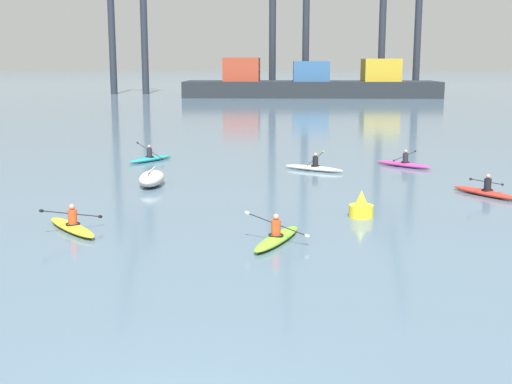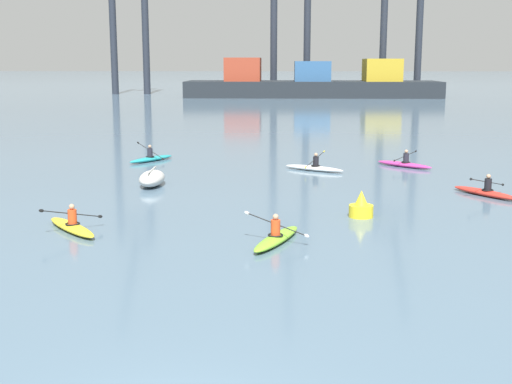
{
  "view_description": "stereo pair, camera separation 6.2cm",
  "coord_description": "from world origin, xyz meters",
  "px_view_note": "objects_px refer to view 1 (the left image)",
  "views": [
    {
      "loc": [
        1.74,
        -8.89,
        5.65
      ],
      "look_at": [
        0.66,
        17.15,
        0.6
      ],
      "focal_mm": 47.35,
      "sensor_mm": 36.0,
      "label": 1
    },
    {
      "loc": [
        1.8,
        -8.89,
        5.65
      ],
      "look_at": [
        0.66,
        17.15,
        0.6
      ],
      "focal_mm": 47.35,
      "sensor_mm": 36.0,
      "label": 2
    }
  ],
  "objects_px": {
    "kayak_red": "(485,192)",
    "capsized_dinghy": "(152,178)",
    "kayak_lime": "(277,237)",
    "kayak_yellow": "(72,226)",
    "channel_buoy": "(361,207)",
    "kayak_white": "(314,167)",
    "container_barge": "(310,84)",
    "kayak_teal": "(151,158)",
    "kayak_magenta": "(404,164)"
  },
  "relations": [
    {
      "from": "container_barge",
      "to": "channel_buoy",
      "type": "distance_m",
      "value": 86.31
    },
    {
      "from": "kayak_white",
      "to": "kayak_red",
      "type": "distance_m",
      "value": 9.57
    },
    {
      "from": "channel_buoy",
      "to": "kayak_lime",
      "type": "bearing_deg",
      "value": -129.38
    },
    {
      "from": "channel_buoy",
      "to": "kayak_lime",
      "type": "distance_m",
      "value": 4.84
    },
    {
      "from": "kayak_white",
      "to": "channel_buoy",
      "type": "bearing_deg",
      "value": -83.17
    },
    {
      "from": "kayak_red",
      "to": "kayak_magenta",
      "type": "distance_m",
      "value": 8.26
    },
    {
      "from": "kayak_lime",
      "to": "kayak_white",
      "type": "height_order",
      "value": "kayak_white"
    },
    {
      "from": "kayak_white",
      "to": "kayak_magenta",
      "type": "height_order",
      "value": "kayak_white"
    },
    {
      "from": "kayak_white",
      "to": "kayak_teal",
      "type": "bearing_deg",
      "value": 161.63
    },
    {
      "from": "channel_buoy",
      "to": "kayak_yellow",
      "type": "xyz_separation_m",
      "value": [
        -10.02,
        -2.55,
        -0.19
      ]
    },
    {
      "from": "container_barge",
      "to": "kayak_magenta",
      "type": "xyz_separation_m",
      "value": [
        2.32,
        -74.04,
        -1.97
      ]
    },
    {
      "from": "capsized_dinghy",
      "to": "kayak_red",
      "type": "xyz_separation_m",
      "value": [
        14.73,
        -1.72,
        -0.18
      ]
    },
    {
      "from": "kayak_lime",
      "to": "kayak_red",
      "type": "relative_size",
      "value": 1.08
    },
    {
      "from": "capsized_dinghy",
      "to": "kayak_red",
      "type": "height_order",
      "value": "kayak_red"
    },
    {
      "from": "kayak_red",
      "to": "kayak_magenta",
      "type": "height_order",
      "value": "same"
    },
    {
      "from": "kayak_magenta",
      "to": "kayak_yellow",
      "type": "bearing_deg",
      "value": -132.82
    },
    {
      "from": "container_barge",
      "to": "capsized_dinghy",
      "type": "bearing_deg",
      "value": -97.32
    },
    {
      "from": "channel_buoy",
      "to": "kayak_red",
      "type": "xyz_separation_m",
      "value": [
        5.77,
        4.26,
        -0.19
      ]
    },
    {
      "from": "capsized_dinghy",
      "to": "kayak_white",
      "type": "xyz_separation_m",
      "value": [
        7.67,
        4.74,
        -0.18
      ]
    },
    {
      "from": "kayak_red",
      "to": "kayak_teal",
      "type": "xyz_separation_m",
      "value": [
        -16.32,
        9.54,
        0.0
      ]
    },
    {
      "from": "kayak_yellow",
      "to": "kayak_magenta",
      "type": "distance_m",
      "value": 20.17
    },
    {
      "from": "kayak_yellow",
      "to": "kayak_lime",
      "type": "bearing_deg",
      "value": -9.71
    },
    {
      "from": "kayak_white",
      "to": "kayak_teal",
      "type": "height_order",
      "value": "kayak_teal"
    },
    {
      "from": "capsized_dinghy",
      "to": "kayak_magenta",
      "type": "distance_m",
      "value": 14.11
    },
    {
      "from": "kayak_white",
      "to": "kayak_yellow",
      "type": "xyz_separation_m",
      "value": [
        -8.74,
        -13.27,
        0.0
      ]
    },
    {
      "from": "container_barge",
      "to": "kayak_teal",
      "type": "height_order",
      "value": "container_barge"
    },
    {
      "from": "container_barge",
      "to": "kayak_yellow",
      "type": "xyz_separation_m",
      "value": [
        -11.39,
        -88.83,
        -1.97
      ]
    },
    {
      "from": "channel_buoy",
      "to": "kayak_magenta",
      "type": "relative_size",
      "value": 0.34
    },
    {
      "from": "capsized_dinghy",
      "to": "kayak_lime",
      "type": "height_order",
      "value": "kayak_lime"
    },
    {
      "from": "kayak_white",
      "to": "kayak_red",
      "type": "xyz_separation_m",
      "value": [
        7.06,
        -6.46,
        0.0
      ]
    },
    {
      "from": "capsized_dinghy",
      "to": "kayak_red",
      "type": "relative_size",
      "value": 0.83
    },
    {
      "from": "kayak_red",
      "to": "kayak_yellow",
      "type": "relative_size",
      "value": 1.05
    },
    {
      "from": "channel_buoy",
      "to": "kayak_yellow",
      "type": "height_order",
      "value": "channel_buoy"
    },
    {
      "from": "kayak_yellow",
      "to": "kayak_magenta",
      "type": "bearing_deg",
      "value": 47.18
    },
    {
      "from": "kayak_lime",
      "to": "kayak_teal",
      "type": "height_order",
      "value": "kayak_teal"
    },
    {
      "from": "kayak_yellow",
      "to": "kayak_magenta",
      "type": "relative_size",
      "value": 1.03
    },
    {
      "from": "container_barge",
      "to": "capsized_dinghy",
      "type": "xyz_separation_m",
      "value": [
        -10.32,
        -80.31,
        -1.79
      ]
    },
    {
      "from": "channel_buoy",
      "to": "kayak_white",
      "type": "relative_size",
      "value": 0.31
    },
    {
      "from": "kayak_red",
      "to": "kayak_white",
      "type": "bearing_deg",
      "value": 137.53
    },
    {
      "from": "kayak_white",
      "to": "kayak_magenta",
      "type": "xyz_separation_m",
      "value": [
        4.97,
        1.53,
        0.0
      ]
    },
    {
      "from": "channel_buoy",
      "to": "kayak_teal",
      "type": "xyz_separation_m",
      "value": [
        -10.55,
        13.79,
        -0.19
      ]
    },
    {
      "from": "capsized_dinghy",
      "to": "kayak_red",
      "type": "distance_m",
      "value": 14.83
    },
    {
      "from": "kayak_magenta",
      "to": "container_barge",
      "type": "bearing_deg",
      "value": 91.8
    },
    {
      "from": "kayak_lime",
      "to": "kayak_yellow",
      "type": "height_order",
      "value": "kayak_lime"
    },
    {
      "from": "capsized_dinghy",
      "to": "kayak_red",
      "type": "bearing_deg",
      "value": -6.65
    },
    {
      "from": "container_barge",
      "to": "kayak_teal",
      "type": "xyz_separation_m",
      "value": [
        -11.91,
        -72.49,
        -1.97
      ]
    },
    {
      "from": "kayak_white",
      "to": "kayak_yellow",
      "type": "height_order",
      "value": "kayak_white"
    },
    {
      "from": "container_barge",
      "to": "kayak_white",
      "type": "bearing_deg",
      "value": -92.01
    },
    {
      "from": "kayak_lime",
      "to": "kayak_yellow",
      "type": "distance_m",
      "value": 7.06
    },
    {
      "from": "kayak_red",
      "to": "capsized_dinghy",
      "type": "bearing_deg",
      "value": 173.35
    }
  ]
}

